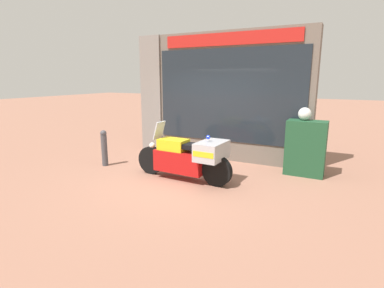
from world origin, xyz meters
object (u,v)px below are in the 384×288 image
utility_cabinet (305,148)px  paramedic_motorcycle (189,156)px  street_bollard (104,147)px  white_helmet (305,114)px

utility_cabinet → paramedic_motorcycle: bearing=-143.6°
paramedic_motorcycle → street_bollard: 2.50m
paramedic_motorcycle → utility_cabinet: (2.23, 1.64, 0.09)m
paramedic_motorcycle → utility_cabinet: size_ratio=1.85×
paramedic_motorcycle → white_helmet: size_ratio=8.11×
street_bollard → white_helmet: bearing=19.8°
paramedic_motorcycle → white_helmet: white_helmet is taller
white_helmet → street_bollard: size_ratio=0.31×
white_helmet → street_bollard: bearing=-160.2°
white_helmet → street_bollard: (-4.64, -1.67, -0.95)m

